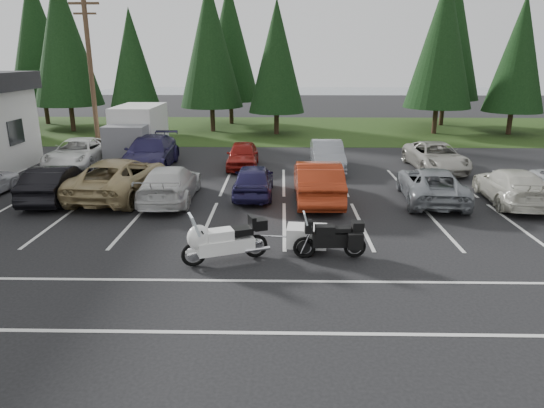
{
  "coord_description": "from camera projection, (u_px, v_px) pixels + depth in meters",
  "views": [
    {
      "loc": [
        0.39,
        -15.06,
        5.65
      ],
      "look_at": [
        0.1,
        -0.5,
        1.2
      ],
      "focal_mm": 32.0,
      "sensor_mm": 36.0,
      "label": 1
    }
  ],
  "objects": [
    {
      "name": "conifer_4",
      "position": [
        210.0,
        44.0,
        36.14
      ],
      "size": [
        4.8,
        4.8,
        11.17
      ],
      "color": "#332316",
      "rests_on": "ground"
    },
    {
      "name": "ground",
      "position": [
        269.0,
        234.0,
        16.06
      ],
      "size": [
        120.0,
        120.0,
        0.0
      ],
      "primitive_type": "plane",
      "color": "black",
      "rests_on": "ground"
    },
    {
      "name": "utility_pole",
      "position": [
        91.0,
        75.0,
        26.35
      ],
      "size": [
        1.6,
        0.26,
        9.0
      ],
      "color": "#473321",
      "rests_on": "ground"
    },
    {
      "name": "car_near_4",
      "position": [
        253.0,
        180.0,
        20.28
      ],
      "size": [
        1.63,
        4.04,
        1.38
      ],
      "primitive_type": "imported",
      "rotation": [
        0.0,
        0.0,
        3.14
      ],
      "color": "#201C47",
      "rests_on": "ground"
    },
    {
      "name": "car_near_3",
      "position": [
        170.0,
        184.0,
        19.6
      ],
      "size": [
        2.11,
        4.97,
        1.43
      ],
      "primitive_type": "imported",
      "rotation": [
        0.0,
        0.0,
        3.16
      ],
      "color": "beige",
      "rests_on": "ground"
    },
    {
      "name": "adventure_motorcycle",
      "position": [
        330.0,
        235.0,
        13.99
      ],
      "size": [
        2.38,
        0.92,
        1.43
      ],
      "primitive_type": null,
      "rotation": [
        0.0,
        0.0,
        0.04
      ],
      "color": "black",
      "rests_on": "ground"
    },
    {
      "name": "cargo_trailer",
      "position": [
        307.0,
        239.0,
        14.57
      ],
      "size": [
        1.8,
        1.12,
        0.8
      ],
      "primitive_type": null,
      "rotation": [
        0.0,
        0.0,
        -0.09
      ],
      "color": "white",
      "rests_on": "ground"
    },
    {
      "name": "car_far_3",
      "position": [
        327.0,
        155.0,
        25.06
      ],
      "size": [
        1.57,
        4.45,
        1.46
      ],
      "primitive_type": "imported",
      "rotation": [
        0.0,
        0.0,
        0.0
      ],
      "color": "gray",
      "rests_on": "ground"
    },
    {
      "name": "car_near_7",
      "position": [
        512.0,
        186.0,
        19.3
      ],
      "size": [
        2.34,
        4.93,
        1.39
      ],
      "primitive_type": "imported",
      "rotation": [
        0.0,
        0.0,
        3.06
      ],
      "color": "beige",
      "rests_on": "ground"
    },
    {
      "name": "car_near_2",
      "position": [
        120.0,
        177.0,
        20.22
      ],
      "size": [
        3.16,
        6.02,
        1.62
      ],
      "primitive_type": "imported",
      "rotation": [
        0.0,
        0.0,
        3.06
      ],
      "color": "#9F8A5C",
      "rests_on": "ground"
    },
    {
      "name": "lake_water",
      "position": [
        307.0,
        98.0,
        68.57
      ],
      "size": [
        70.0,
        50.0,
        0.02
      ],
      "primitive_type": "cube",
      "color": "slate",
      "rests_on": "ground"
    },
    {
      "name": "conifer_6",
      "position": [
        443.0,
        41.0,
        35.0
      ],
      "size": [
        4.93,
        4.93,
        11.48
      ],
      "color": "#332316",
      "rests_on": "ground"
    },
    {
      "name": "car_near_1",
      "position": [
        56.0,
        183.0,
        19.68
      ],
      "size": [
        1.8,
        4.5,
        1.46
      ],
      "primitive_type": "imported",
      "rotation": [
        0.0,
        0.0,
        3.2
      ],
      "color": "black",
      "rests_on": "ground"
    },
    {
      "name": "stall_markings",
      "position": [
        271.0,
        215.0,
        17.97
      ],
      "size": [
        32.0,
        16.0,
        0.01
      ],
      "primitive_type": "cube",
      "color": "silver",
      "rests_on": "ground"
    },
    {
      "name": "conifer_back_a",
      "position": [
        37.0,
        37.0,
        40.15
      ],
      "size": [
        5.28,
        5.28,
        12.3
      ],
      "color": "#332316",
      "rests_on": "ground"
    },
    {
      "name": "touring_motorcycle",
      "position": [
        225.0,
        236.0,
        13.69
      ],
      "size": [
        2.92,
        1.82,
        1.55
      ],
      "primitive_type": null,
      "rotation": [
        0.0,
        0.0,
        0.37
      ],
      "color": "white",
      "rests_on": "ground"
    },
    {
      "name": "conifer_5",
      "position": [
        277.0,
        56.0,
        35.06
      ],
      "size": [
        4.14,
        4.14,
        9.63
      ],
      "color": "#332316",
      "rests_on": "ground"
    },
    {
      "name": "car_near_6",
      "position": [
        431.0,
        184.0,
        19.58
      ],
      "size": [
        2.73,
        5.12,
        1.37
      ],
      "primitive_type": "imported",
      "rotation": [
        0.0,
        0.0,
        3.05
      ],
      "color": "gray",
      "rests_on": "ground"
    },
    {
      "name": "conifer_7",
      "position": [
        519.0,
        54.0,
        34.87
      ],
      "size": [
        4.27,
        4.27,
        9.94
      ],
      "color": "#332316",
      "rests_on": "ground"
    },
    {
      "name": "car_near_5",
      "position": [
        318.0,
        181.0,
        19.53
      ],
      "size": [
        1.81,
        5.06,
        1.66
      ],
      "primitive_type": "imported",
      "rotation": [
        0.0,
        0.0,
        3.15
      ],
      "color": "#9A2C13",
      "rests_on": "ground"
    },
    {
      "name": "conifer_2",
      "position": [
        63.0,
        38.0,
        36.13
      ],
      "size": [
        5.1,
        5.1,
        11.89
      ],
      "color": "#332316",
      "rests_on": "ground"
    },
    {
      "name": "car_far_4",
      "position": [
        436.0,
        157.0,
        24.96
      ],
      "size": [
        2.53,
        5.1,
        1.39
      ],
      "primitive_type": "imported",
      "rotation": [
        0.0,
        0.0,
        0.04
      ],
      "color": "#A3A095",
      "rests_on": "ground"
    },
    {
      "name": "car_far_0",
      "position": [
        78.0,
        153.0,
        25.76
      ],
      "size": [
        2.55,
        5.29,
        1.45
      ],
      "primitive_type": "imported",
      "rotation": [
        0.0,
        0.0,
        0.03
      ],
      "color": "white",
      "rests_on": "ground"
    },
    {
      "name": "grass_strip",
      "position": [
        277.0,
        129.0,
        39.0
      ],
      "size": [
        80.0,
        16.0,
        0.01
      ],
      "primitive_type": "cube",
      "color": "#1C3611",
      "rests_on": "ground"
    },
    {
      "name": "box_truck",
      "position": [
        135.0,
        133.0,
        27.74
      ],
      "size": [
        2.4,
        5.6,
        2.9
      ],
      "primitive_type": null,
      "color": "silver",
      "rests_on": "ground"
    },
    {
      "name": "conifer_back_b",
      "position": [
        230.0,
        42.0,
        40.45
      ],
      "size": [
        4.97,
        4.97,
        11.58
      ],
      "color": "#332316",
      "rests_on": "ground"
    },
    {
      "name": "car_far_1",
      "position": [
        150.0,
        153.0,
        25.22
      ],
      "size": [
        2.49,
        5.78,
        1.66
      ],
      "primitive_type": "imported",
      "rotation": [
        0.0,
        0.0,
        0.03
      ],
      "color": "#1F1A43",
      "rests_on": "ground"
    },
    {
      "name": "conifer_3",
      "position": [
        132.0,
        62.0,
        35.18
      ],
      "size": [
        3.87,
        3.87,
        9.02
      ],
      "color": "#332316",
      "rests_on": "ground"
    },
    {
      "name": "car_far_2",
      "position": [
        243.0,
        155.0,
        25.49
      ],
      "size": [
        1.66,
        3.97,
        1.34
      ],
      "primitive_type": "imported",
      "rotation": [
        0.0,
        0.0,
        0.02
      ],
      "color": "maroon",
      "rests_on": "ground"
    },
    {
      "name": "conifer_back_c",
      "position": [
        450.0,
        32.0,
        39.23
      ],
      "size": [
        5.5,
        5.5,
        12.81
      ],
      "color": "#332316",
      "rests_on": "ground"
    }
  ]
}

